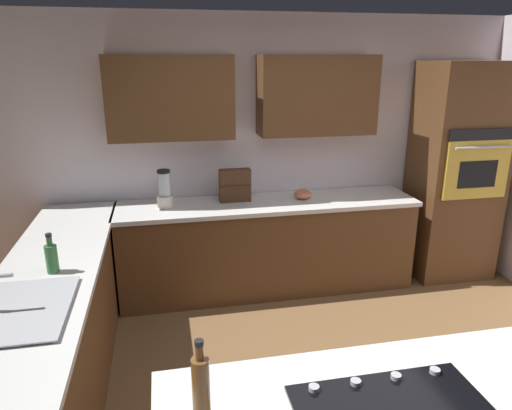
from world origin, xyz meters
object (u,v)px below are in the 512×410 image
object	(u,v)px
sink_unit	(23,309)
spice_rack	(235,185)
wall_oven	(456,173)
blender	(165,191)
mixing_bowl	(303,194)
oil_bottle	(201,387)
dish_soap_bottle	(52,257)

from	to	relation	value
sink_unit	spice_rack	size ratio (longest dim) A/B	2.26
wall_oven	blender	world-z (taller)	wall_oven
sink_unit	mixing_bowl	xyz separation A→B (m)	(-2.08, -1.71, 0.03)
wall_oven	oil_bottle	size ratio (longest dim) A/B	6.40
wall_oven	blender	distance (m)	2.90
wall_oven	dish_soap_bottle	distance (m)	3.81
blender	mixing_bowl	distance (m)	1.30
blender	dish_soap_bottle	xyz separation A→B (m)	(0.72, 1.23, -0.05)
blender	spice_rack	xyz separation A→B (m)	(-0.65, -0.05, 0.01)
spice_rack	dish_soap_bottle	distance (m)	1.88
dish_soap_bottle	blender	bearing A→B (deg)	-120.36
dish_soap_bottle	sink_unit	bearing A→B (deg)	83.05
dish_soap_bottle	mixing_bowl	bearing A→B (deg)	-148.68
wall_oven	oil_bottle	bearing A→B (deg)	43.21
spice_rack	oil_bottle	xyz separation A→B (m)	(0.56, 2.72, -0.01)
wall_oven	oil_bottle	xyz separation A→B (m)	(2.81, 2.64, -0.05)
wall_oven	sink_unit	size ratio (longest dim) A/B	3.10
sink_unit	oil_bottle	distance (m)	1.30
wall_oven	oil_bottle	distance (m)	3.86
wall_oven	spice_rack	xyz separation A→B (m)	(2.25, -0.08, -0.03)
wall_oven	dish_soap_bottle	bearing A→B (deg)	18.31
wall_oven	dish_soap_bottle	world-z (taller)	wall_oven
wall_oven	blender	xyz separation A→B (m)	(2.90, -0.03, -0.04)
oil_bottle	mixing_bowl	bearing A→B (deg)	-114.38
mixing_bowl	wall_oven	bearing A→B (deg)	178.88
wall_oven	blender	size ratio (longest dim) A/B	6.27
oil_bottle	blender	bearing A→B (deg)	-88.09
blender	spice_rack	size ratio (longest dim) A/B	1.12
blender	dish_soap_bottle	world-z (taller)	blender
dish_soap_bottle	oil_bottle	bearing A→B (deg)	119.29
dish_soap_bottle	spice_rack	bearing A→B (deg)	-136.90
wall_oven	spice_rack	bearing A→B (deg)	-2.14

